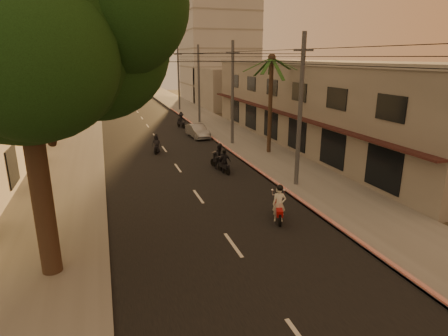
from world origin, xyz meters
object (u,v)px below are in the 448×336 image
Objects in this scene: scooter_mid_b at (224,162)px; scooter_far_b at (181,121)px; scooter_far_a at (156,144)px; parked_car at (198,131)px; scooter_mid_a at (220,157)px; scooter_red at (279,205)px; palm_tree at (272,63)px; broadleaf_tree at (32,28)px.

scooter_mid_b is 17.68m from scooter_far_b.
scooter_far_a is 6.89m from parked_car.
scooter_mid_a reaches higher than scooter_far_a.
scooter_red is 1.01× the size of scooter_mid_a.
scooter_red is at bearing -112.41° from palm_tree.
broadleaf_tree reaches higher than scooter_mid_b.
broadleaf_tree reaches higher than scooter_far_a.
scooter_mid_a is (-5.15, -2.98, -6.31)m from palm_tree.
broadleaf_tree is at bearing -150.44° from scooter_red.
scooter_mid_a is 0.45× the size of parked_car.
palm_tree is 4.46× the size of scooter_mid_a.
scooter_far_a is (5.81, 16.73, -7.74)m from broadleaf_tree.
parked_car is at bearing 75.70° from scooter_mid_b.
scooter_red is (-5.10, -12.36, -6.32)m from palm_tree.
palm_tree is 15.62m from scooter_far_b.
parked_car is at bearing 117.26° from palm_tree.
scooter_mid_a is 16.55m from scooter_far_b.
palm_tree is 4.54× the size of scooter_far_b.
palm_tree is at bearing -3.27° from scooter_far_a.
scooter_far_b is at bearing 82.99° from scooter_far_a.
scooter_mid_b is at bearing -47.88° from scooter_far_a.
broadleaf_tree reaches higher than palm_tree.
scooter_mid_b is at bearing -115.61° from scooter_mid_a.
broadleaf_tree is 6.50× the size of scooter_red.
scooter_far_b is 5.69m from parked_car.
palm_tree is 4.41× the size of scooter_red.
scooter_mid_a reaches higher than scooter_mid_b.
palm_tree is at bearing -67.98° from parked_car.
broadleaf_tree reaches higher than scooter_mid_a.
parked_car is (1.09, 10.87, -0.19)m from scooter_mid_a.
scooter_red is at bearing -104.47° from scooter_far_b.
palm_tree is 11.26m from scooter_far_a.
scooter_far_b is at bearing 78.89° from scooter_mid_b.
scooter_far_b is (10.10, 27.41, -7.65)m from broadleaf_tree.
scooter_far_a is at bearing 108.37° from scooter_mid_b.
parked_car is at bearing 60.85° from scooter_mid_a.
scooter_far_b is at bearing 108.43° from palm_tree.
broadleaf_tree is 2.98× the size of parked_car.
palm_tree is 8.67m from scooter_mid_a.
palm_tree is 4.75× the size of scooter_mid_b.
broadleaf_tree reaches higher than parked_car.
parked_car is at bearing 64.12° from broadleaf_tree.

